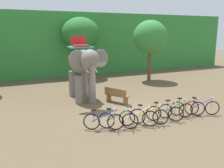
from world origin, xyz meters
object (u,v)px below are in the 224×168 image
(bike_white, at_px, (139,118))
(bike_green, at_px, (176,110))
(tree_far_left, at_px, (80,34))
(tree_far_right, at_px, (150,37))
(bike_yellow, at_px, (149,116))
(bike_purple, at_px, (202,107))
(bike_teal, at_px, (118,120))
(elephant, at_px, (82,64))
(wooden_bench, at_px, (116,95))
(bike_pink, at_px, (165,113))
(bike_blue, at_px, (103,121))
(bike_red, at_px, (187,108))

(bike_white, bearing_deg, bike_green, 4.07)
(tree_far_left, distance_m, tree_far_right, 6.07)
(bike_yellow, xyz_separation_m, bike_purple, (3.06, -0.04, 0.00))
(tree_far_right, bearing_deg, bike_yellow, -123.41)
(bike_teal, bearing_deg, tree_far_right, 49.78)
(tree_far_left, bearing_deg, bike_white, -96.65)
(elephant, relative_size, bike_purple, 2.71)
(wooden_bench, bearing_deg, bike_pink, -78.58)
(bike_pink, relative_size, bike_purple, 0.97)
(bike_green, bearing_deg, tree_far_left, 93.32)
(bike_white, height_order, bike_yellow, same)
(tree_far_left, relative_size, bike_blue, 3.41)
(tree_far_left, height_order, bike_white, tree_far_left)
(bike_red, bearing_deg, bike_white, -176.57)
(bike_white, height_order, bike_red, same)
(bike_red, bearing_deg, tree_far_left, 96.74)
(bike_red, bearing_deg, bike_yellow, -175.65)
(tree_far_right, xyz_separation_m, bike_yellow, (-5.52, -8.37, -3.18))
(elephant, distance_m, bike_purple, 6.93)
(tree_far_left, xyz_separation_m, wooden_bench, (-0.75, -8.71, -3.37))
(bike_white, height_order, wooden_bench, bike_white)
(elephant, bearing_deg, bike_blue, -98.35)
(bike_teal, distance_m, bike_white, 0.94)
(bike_blue, bearing_deg, bike_pink, -4.70)
(elephant, relative_size, bike_teal, 2.77)
(bike_blue, height_order, bike_yellow, same)
(bike_teal, bearing_deg, wooden_bench, 65.11)
(bike_blue, height_order, bike_teal, same)
(tree_far_left, relative_size, tree_far_right, 1.06)
(bike_white, distance_m, bike_yellow, 0.53)
(bike_pink, distance_m, bike_red, 1.48)
(bike_pink, bearing_deg, bike_purple, -1.66)
(bike_white, distance_m, bike_green, 2.14)
(tree_far_right, xyz_separation_m, bike_teal, (-6.98, -8.26, -3.18))
(bike_teal, bearing_deg, bike_blue, 166.09)
(bike_pink, xyz_separation_m, wooden_bench, (-0.72, 3.56, 0.09))
(tree_far_left, bearing_deg, bike_teal, -100.98)
(bike_green, xyz_separation_m, bike_purple, (1.46, -0.20, 0.00))
(bike_teal, height_order, bike_white, same)
(bike_red, height_order, wooden_bench, bike_red)
(tree_far_left, distance_m, bike_purple, 12.99)
(bike_blue, height_order, bike_pink, same)
(tree_far_right, relative_size, bike_red, 3.18)
(elephant, bearing_deg, tree_far_left, 72.71)
(bike_red, distance_m, wooden_bench, 4.05)
(elephant, bearing_deg, bike_yellow, -74.43)
(elephant, bearing_deg, bike_purple, -48.39)
(tree_far_left, distance_m, bike_pink, 12.75)
(tree_far_right, height_order, bike_red, tree_far_right)
(elephant, distance_m, wooden_bench, 2.69)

